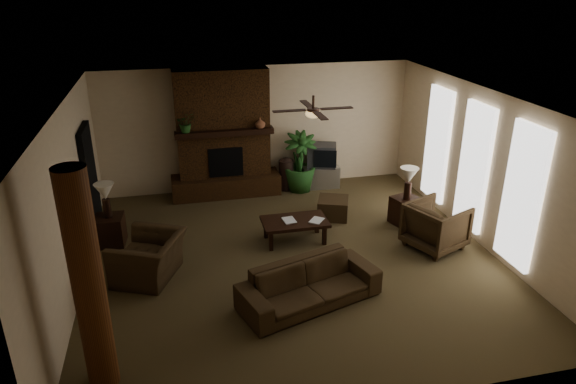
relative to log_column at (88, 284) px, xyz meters
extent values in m
plane|color=brown|center=(2.95, 2.40, -1.40)|extent=(7.00, 7.00, 0.00)
plane|color=silver|center=(2.95, 2.40, 1.40)|extent=(7.00, 7.00, 0.00)
plane|color=beige|center=(2.95, 5.90, 0.00)|extent=(7.00, 0.00, 7.00)
plane|color=beige|center=(2.95, -1.10, 0.00)|extent=(7.00, 0.00, 7.00)
plane|color=beige|center=(-0.55, 2.40, 0.00)|extent=(0.00, 7.00, 7.00)
plane|color=beige|center=(6.45, 2.40, 0.00)|extent=(0.00, 7.00, 7.00)
cube|color=#4C2C14|center=(2.15, 5.65, 0.00)|extent=(2.00, 0.50, 2.80)
cube|color=#4C2C14|center=(2.15, 5.55, -1.17)|extent=(2.40, 0.70, 0.45)
cube|color=black|center=(2.15, 5.39, -0.58)|extent=(0.75, 0.04, 0.65)
cube|color=black|center=(2.15, 5.37, 0.10)|extent=(2.10, 0.28, 0.12)
cube|color=white|center=(6.40, 4.00, -0.05)|extent=(0.08, 0.85, 2.35)
cube|color=white|center=(6.40, 2.60, -0.05)|extent=(0.08, 0.85, 2.35)
cube|color=white|center=(6.40, 1.20, -0.05)|extent=(0.08, 0.85, 2.35)
cylinder|color=brown|center=(0.00, 0.00, 0.00)|extent=(0.36, 0.36, 2.80)
cube|color=black|center=(-0.49, 4.20, -0.35)|extent=(0.10, 1.00, 2.10)
cylinder|color=#301D15|center=(3.35, 2.70, 1.28)|extent=(0.04, 0.04, 0.24)
cylinder|color=#301D15|center=(3.35, 2.70, 1.16)|extent=(0.20, 0.20, 0.06)
ellipsoid|color=#F2BF72|center=(3.35, 2.70, 1.10)|extent=(0.26, 0.26, 0.14)
cube|color=black|center=(3.75, 2.70, 1.17)|extent=(0.55, 0.12, 0.01)
cube|color=black|center=(2.95, 2.70, 1.17)|extent=(0.55, 0.12, 0.01)
cube|color=black|center=(3.35, 3.10, 1.17)|extent=(0.12, 0.55, 0.01)
cube|color=black|center=(3.35, 2.30, 1.17)|extent=(0.12, 0.55, 0.01)
imported|color=#3D2D1A|center=(2.88, 1.06, -0.98)|extent=(2.23, 1.25, 0.84)
imported|color=#3D2D1A|center=(0.52, 2.34, -0.92)|extent=(1.11, 1.31, 0.97)
imported|color=#3D2D1A|center=(5.56, 2.23, -0.93)|extent=(1.15, 1.18, 0.94)
cube|color=black|center=(3.13, 3.02, -1.00)|extent=(1.20, 0.70, 0.06)
cube|color=black|center=(2.63, 2.77, -1.21)|extent=(0.07, 0.07, 0.37)
cube|color=black|center=(3.63, 2.77, -1.21)|extent=(0.07, 0.07, 0.37)
cube|color=black|center=(2.63, 3.27, -1.21)|extent=(0.07, 0.07, 0.37)
cube|color=black|center=(3.63, 3.27, -1.21)|extent=(0.07, 0.07, 0.37)
cube|color=#3D2D1A|center=(4.14, 3.86, -1.20)|extent=(0.78, 0.78, 0.40)
cube|color=#AFB0B2|center=(4.35, 5.55, -1.15)|extent=(0.87, 0.53, 0.50)
cube|color=#38383B|center=(4.38, 5.55, -0.64)|extent=(0.77, 0.67, 0.52)
cube|color=black|center=(4.38, 5.29, -0.64)|extent=(0.50, 0.19, 0.40)
cylinder|color=#31201B|center=(3.54, 5.55, -1.05)|extent=(0.34, 0.34, 0.70)
sphere|color=#31201B|center=(3.54, 5.55, -0.80)|extent=(0.34, 0.34, 0.34)
imported|color=#265421|center=(3.83, 5.44, -1.02)|extent=(0.77, 1.36, 0.76)
cube|color=black|center=(-0.20, 3.67, -1.12)|extent=(0.54, 0.54, 0.55)
cylinder|color=#301D15|center=(-0.20, 3.67, -0.67)|extent=(0.17, 0.17, 0.35)
cone|color=white|center=(-0.20, 3.67, -0.35)|extent=(0.44, 0.44, 0.30)
cube|color=black|center=(5.46, 3.25, -1.12)|extent=(0.63, 0.63, 0.55)
cylinder|color=#301D15|center=(5.43, 3.21, -0.67)|extent=(0.16, 0.16, 0.35)
cone|color=white|center=(5.43, 3.21, -0.35)|extent=(0.41, 0.41, 0.30)
imported|color=#265421|center=(1.36, 5.36, 0.32)|extent=(0.43, 0.47, 0.33)
imported|color=brown|center=(2.92, 5.32, 0.27)|extent=(0.26, 0.27, 0.22)
imported|color=#999999|center=(2.91, 3.00, -0.83)|extent=(0.22, 0.05, 0.29)
imported|color=#999999|center=(3.43, 2.96, -0.82)|extent=(0.18, 0.15, 0.29)
camera|label=1|loc=(1.07, -5.36, 3.22)|focal=32.44mm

